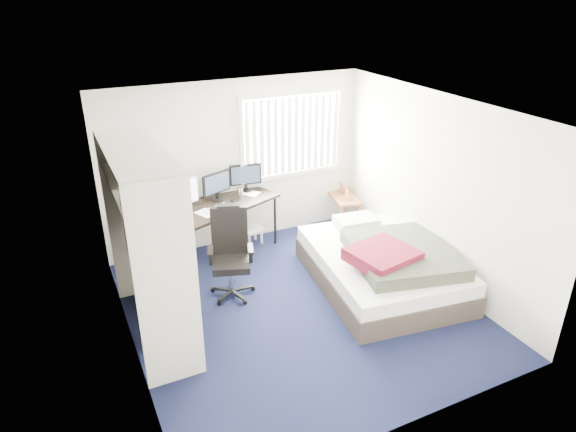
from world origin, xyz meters
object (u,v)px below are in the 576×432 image
at_px(nightstand, 343,199).
at_px(desk, 219,202).
at_px(bed, 384,265).
at_px(office_chair, 231,261).

bearing_deg(nightstand, desk, -177.48).
relative_size(nightstand, bed, 0.34).
bearing_deg(desk, office_chair, -101.78).
xyz_separation_m(office_chair, nightstand, (2.37, 1.14, -0.00)).
height_order(desk, nightstand, desk).
bearing_deg(office_chair, nightstand, 25.65).
relative_size(desk, bed, 0.77).
distance_m(office_chair, bed, 2.02).
xyz_separation_m(desk, bed, (1.67, -1.76, -0.54)).
bearing_deg(bed, nightstand, 75.18).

